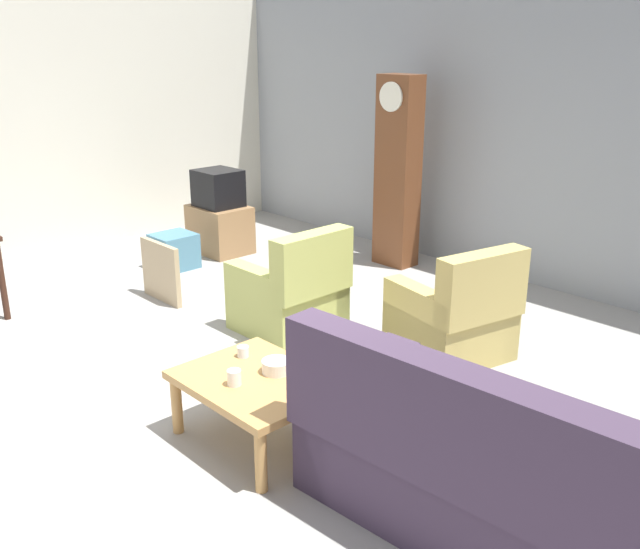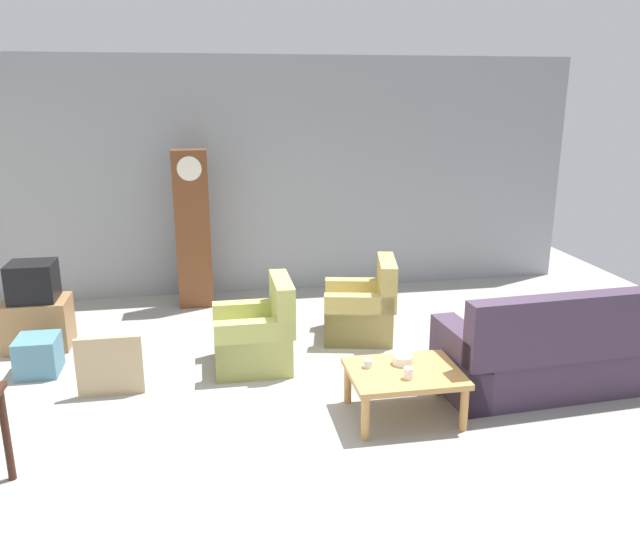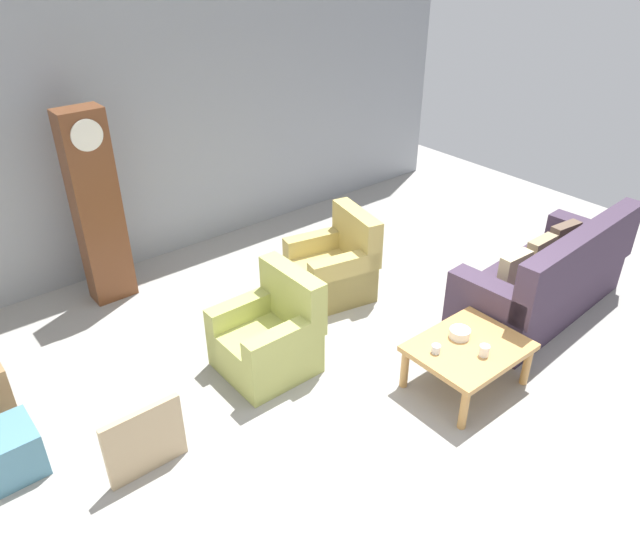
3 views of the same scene
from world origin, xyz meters
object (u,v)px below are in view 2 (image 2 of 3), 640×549
at_px(tv_stand_cabinet, 38,323).
at_px(cup_blue_rimmed, 368,364).
at_px(coffee_table_wood, 404,377).
at_px(framed_picture_leaning, 110,366).
at_px(armchair_olive_near, 257,338).
at_px(armchair_olive_far, 362,311).
at_px(couch_floral, 554,354).
at_px(grandfather_clock, 193,229).
at_px(tv_crt, 33,281).
at_px(cup_white_porcelain, 408,373).
at_px(bowl_white_stacked, 403,360).
at_px(storage_box_blue, 38,355).

bearing_deg(tv_stand_cabinet, cup_blue_rimmed, -33.34).
relative_size(coffee_table_wood, framed_picture_leaning, 1.60).
distance_m(armchair_olive_near, armchair_olive_far, 1.40).
bearing_deg(tv_stand_cabinet, armchair_olive_far, -5.43).
relative_size(couch_floral, armchair_olive_far, 2.31).
bearing_deg(framed_picture_leaning, grandfather_clock, 72.85).
xyz_separation_m(armchair_olive_near, framed_picture_leaning, (-1.40, -0.42, -0.02)).
bearing_deg(tv_crt, couch_floral, -21.41).
bearing_deg(cup_white_porcelain, framed_picture_leaning, 158.01).
bearing_deg(armchair_olive_near, cup_white_porcelain, -51.63).
bearing_deg(grandfather_clock, armchair_olive_far, -38.16).
height_order(couch_floral, bowl_white_stacked, couch_floral).
distance_m(storage_box_blue, bowl_white_stacked, 3.64).
bearing_deg(tv_crt, framed_picture_leaning, -55.42).
bearing_deg(grandfather_clock, coffee_table_wood, -61.98).
distance_m(storage_box_blue, cup_white_porcelain, 3.73).
bearing_deg(tv_stand_cabinet, framed_picture_leaning, -55.42).
bearing_deg(armchair_olive_far, bowl_white_stacked, -92.34).
xyz_separation_m(tv_crt, framed_picture_leaning, (0.94, -1.36, -0.47)).
distance_m(tv_crt, cup_white_porcelain, 4.23).
bearing_deg(tv_crt, coffee_table_wood, -32.44).
bearing_deg(storage_box_blue, cup_white_porcelain, -26.53).
height_order(armchair_olive_far, tv_crt, tv_crt).
bearing_deg(armchair_olive_far, cup_blue_rimmed, -102.52).
xyz_separation_m(armchair_olive_far, cup_blue_rimmed, (-0.39, -1.77, 0.16)).
bearing_deg(bowl_white_stacked, storage_box_blue, 157.88).
bearing_deg(armchair_olive_near, bowl_white_stacked, -44.23).
bearing_deg(cup_blue_rimmed, armchair_olive_near, 126.60).
relative_size(coffee_table_wood, tv_crt, 2.00).
bearing_deg(armchair_olive_far, storage_box_blue, -173.61).
relative_size(couch_floral, storage_box_blue, 5.03).
bearing_deg(tv_crt, armchair_olive_far, -5.43).
xyz_separation_m(tv_stand_cabinet, bowl_white_stacked, (3.52, -2.09, 0.20)).
bearing_deg(tv_stand_cabinet, tv_crt, 0.00).
distance_m(framed_picture_leaning, cup_white_porcelain, 2.75).
relative_size(armchair_olive_near, coffee_table_wood, 0.96).
bearing_deg(grandfather_clock, tv_crt, -146.21).
height_order(armchair_olive_near, bowl_white_stacked, armchair_olive_near).
height_order(storage_box_blue, cup_white_porcelain, cup_white_porcelain).
distance_m(cup_white_porcelain, bowl_white_stacked, 0.29).
xyz_separation_m(tv_crt, cup_white_porcelain, (3.48, -2.39, -0.28)).
bearing_deg(couch_floral, armchair_olive_far, 131.49).
bearing_deg(armchair_olive_far, tv_crt, 174.57).
height_order(couch_floral, armchair_olive_near, couch_floral).
xyz_separation_m(cup_white_porcelain, bowl_white_stacked, (0.04, 0.29, -0.01)).
bearing_deg(armchair_olive_far, armchair_olive_near, -154.86).
distance_m(couch_floral, bowl_white_stacked, 1.53).
bearing_deg(storage_box_blue, couch_floral, -14.36).
bearing_deg(tv_crt, cup_blue_rimmed, -33.34).
distance_m(coffee_table_wood, tv_stand_cabinet, 4.15).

